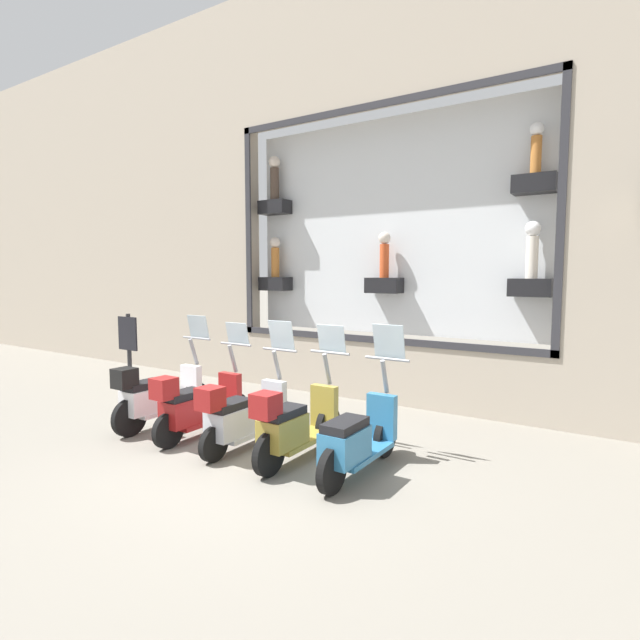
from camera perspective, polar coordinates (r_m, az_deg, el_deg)
ground_plane at (r=6.52m, az=-7.81°, el=-15.70°), size 120.00×120.00×0.00m
building_facade at (r=9.26m, az=7.13°, el=15.70°), size 1.24×36.00×7.88m
scooter_teal_0 at (r=5.90m, az=4.28°, el=-13.45°), size 1.80×0.60×1.69m
scooter_olive_1 at (r=6.27m, az=-3.01°, el=-11.88°), size 1.80×0.61×1.64m
scooter_silver_2 at (r=6.79m, az=-9.02°, el=-10.76°), size 1.79×0.60×1.65m
scooter_red_3 at (r=7.37m, az=-14.03°, el=-9.51°), size 1.80×0.60×1.58m
scooter_white_4 at (r=8.00m, az=-18.19°, el=-8.27°), size 1.81×0.61×1.65m
shop_sign_post at (r=8.85m, az=-20.97°, el=-4.31°), size 0.36×0.45×1.67m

